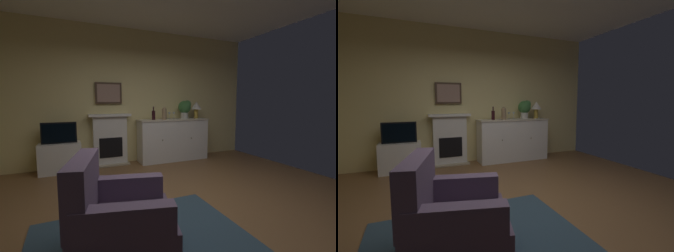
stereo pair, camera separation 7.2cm
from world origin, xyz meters
The scene contains 15 objects.
ground_plane centered at (0.00, 0.00, -0.05)m, with size 5.86×5.31×0.10m, color brown.
wall_rear centered at (0.00, 2.62, 1.47)m, with size 5.86×0.06×2.94m, color #EAD68C.
area_rug centered at (-0.73, -0.40, 0.01)m, with size 2.09×1.50×0.02m, color #2D4251.
fireplace_unit centered at (-0.54, 2.50, 0.55)m, with size 0.87×0.30×1.10m.
framed_picture centered at (-0.54, 2.54, 1.54)m, with size 0.55×0.04×0.45m.
sideboard_cabinet centered at (0.87, 2.32, 0.48)m, with size 1.64×0.49×0.96m.
table_lamp centered at (1.48, 2.32, 1.24)m, with size 0.26×0.26×0.40m.
wine_bottle centered at (0.38, 2.31, 1.07)m, with size 0.08×0.08×0.29m.
wine_glass_left centered at (0.79, 2.36, 1.08)m, with size 0.07×0.07×0.16m.
wine_glass_center centered at (0.90, 2.34, 1.08)m, with size 0.07×0.07×0.16m.
vase_decorative centered at (0.63, 2.27, 1.10)m, with size 0.11×0.11×0.28m.
tv_cabinet centered at (-1.51, 2.33, 0.29)m, with size 0.75×0.42×0.57m.
tv_set centered at (-1.51, 2.31, 0.77)m, with size 0.62×0.07×0.40m.
potted_plant_small centered at (1.20, 2.37, 1.22)m, with size 0.30×0.30×0.43m.
armchair centered at (-1.00, -0.58, 0.38)m, with size 0.97×0.93×0.92m.
Camera 2 is at (-1.27, -2.42, 1.36)m, focal length 24.16 mm.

